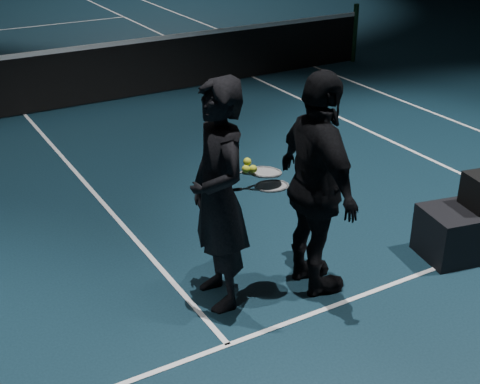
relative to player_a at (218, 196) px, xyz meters
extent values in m
plane|color=black|center=(-0.26, 5.80, -0.99)|extent=(36.00, 36.00, 0.00)
cylinder|color=black|center=(6.14, 5.80, -0.44)|extent=(0.10, 0.10, 1.10)
cube|color=black|center=(-0.26, 5.80, -0.54)|extent=(12.80, 0.02, 0.86)
cube|color=white|center=(-0.26, 5.80, -0.08)|extent=(12.80, 0.03, 0.07)
imported|color=black|center=(0.00, 0.00, 0.00)|extent=(0.55, 0.77, 1.99)
imported|color=black|center=(0.81, -0.25, 0.00)|extent=(0.64, 1.22, 1.99)
camera|label=1|loc=(-2.30, -4.30, 2.39)|focal=50.00mm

